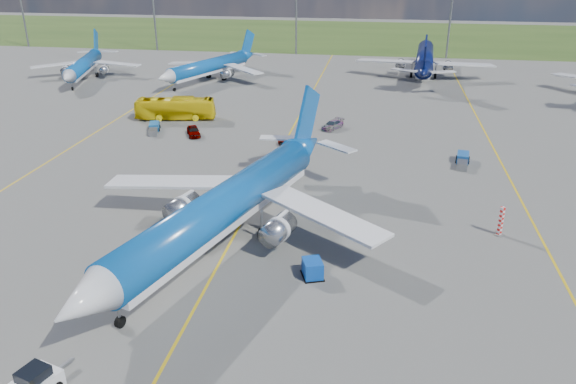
% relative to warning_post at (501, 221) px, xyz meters
% --- Properties ---
extents(ground, '(400.00, 400.00, 0.00)m').
position_rel_warning_post_xyz_m(ground, '(-26.00, -8.00, -1.50)').
color(ground, '#555552').
rests_on(ground, ground).
extents(grass_strip, '(400.00, 80.00, 0.01)m').
position_rel_warning_post_xyz_m(grass_strip, '(-26.00, 142.00, -1.50)').
color(grass_strip, '#2D4719').
rests_on(grass_strip, ground).
extents(taxiway_lines, '(60.25, 160.00, 0.02)m').
position_rel_warning_post_xyz_m(taxiway_lines, '(-25.83, 19.70, -1.49)').
color(taxiway_lines, gold).
rests_on(taxiway_lines, ground).
extents(floodlight_masts, '(202.20, 0.50, 22.70)m').
position_rel_warning_post_xyz_m(floodlight_masts, '(-16.00, 102.00, 11.06)').
color(floodlight_masts, slate).
rests_on(floodlight_masts, ground).
extents(warning_post, '(0.50, 0.50, 3.00)m').
position_rel_warning_post_xyz_m(warning_post, '(0.00, 0.00, 0.00)').
color(warning_post, red).
rests_on(warning_post, ground).
extents(bg_jet_nw, '(33.21, 38.84, 8.75)m').
position_rel_warning_post_xyz_m(bg_jet_nw, '(-77.04, 62.26, -1.50)').
color(bg_jet_nw, '#0B4E9F').
rests_on(bg_jet_nw, ground).
extents(bg_jet_nnw, '(37.02, 41.66, 9.02)m').
position_rel_warning_post_xyz_m(bg_jet_nnw, '(-49.30, 64.78, -1.50)').
color(bg_jet_nnw, '#0B4E9F').
rests_on(bg_jet_nnw, ground).
extents(bg_jet_n, '(34.99, 44.24, 11.01)m').
position_rel_warning_post_xyz_m(bg_jet_n, '(-3.14, 78.54, -1.50)').
color(bg_jet_n, '#070F3B').
rests_on(bg_jet_n, ground).
extents(main_airliner, '(44.51, 51.37, 11.40)m').
position_rel_warning_post_xyz_m(main_airliner, '(-26.47, -6.36, -1.50)').
color(main_airliner, '#0B4E9F').
rests_on(main_airliner, ground).
extents(uld_container, '(2.13, 2.36, 1.56)m').
position_rel_warning_post_xyz_m(uld_container, '(-17.38, -10.78, -0.72)').
color(uld_container, '#0B40A4').
rests_on(uld_container, ground).
extents(apron_bus, '(13.54, 5.37, 3.68)m').
position_rel_warning_post_xyz_m(apron_bus, '(-46.19, 34.77, 0.34)').
color(apron_bus, yellow).
rests_on(apron_bus, ground).
extents(service_car_a, '(3.45, 4.70, 1.49)m').
position_rel_warning_post_xyz_m(service_car_a, '(-40.35, 26.38, -0.76)').
color(service_car_a, '#999999').
rests_on(service_car_a, ground).
extents(service_car_b, '(5.08, 3.38, 1.30)m').
position_rel_warning_post_xyz_m(service_car_b, '(-24.29, 23.81, -0.85)').
color(service_car_b, '#999999').
rests_on(service_car_b, ground).
extents(service_car_c, '(3.77, 4.92, 1.33)m').
position_rel_warning_post_xyz_m(service_car_c, '(-19.69, 33.44, -0.84)').
color(service_car_c, '#999999').
rests_on(service_car_c, ground).
extents(baggage_tug_w, '(2.16, 5.42, 1.18)m').
position_rel_warning_post_xyz_m(baggage_tug_w, '(-1.22, 20.26, -0.95)').
color(baggage_tug_w, '#194E97').
rests_on(baggage_tug_w, ground).
extents(baggage_tug_c, '(2.78, 5.23, 1.14)m').
position_rel_warning_post_xyz_m(baggage_tug_c, '(-47.15, 27.45, -0.97)').
color(baggage_tug_c, '#185994').
rests_on(baggage_tug_c, ground).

